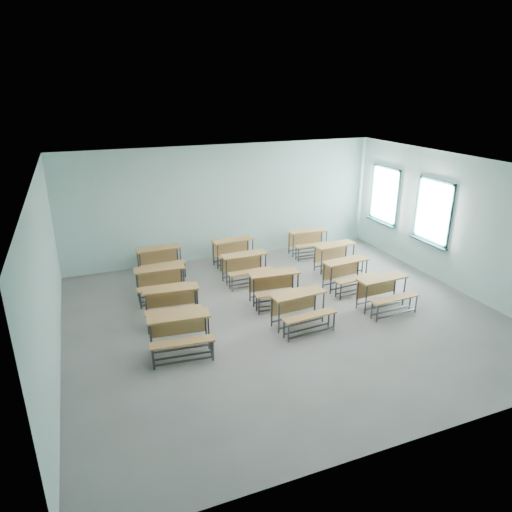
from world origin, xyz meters
The scene contains 13 objects.
room centered at (0.08, 0.03, 1.60)m, with size 9.04×8.04×3.24m.
desk_unit_r0c0 centered at (-2.40, -0.56, 0.48)m, with size 1.22×0.88×0.72m.
desk_unit_r0c1 centered at (0.11, -0.51, 0.48)m, with size 1.20×0.85×0.72m.
desk_unit_r0c2 centered at (2.19, -0.48, 0.48)m, with size 1.19×0.83×0.72m.
desk_unit_r1c0 centered at (-2.28, 0.71, 0.48)m, with size 1.23×0.89×0.72m.
desk_unit_r1c1 centered at (0.07, 0.67, 0.48)m, with size 1.21×0.87×0.72m.
desk_unit_r1c2 centered at (2.02, 0.73, 0.48)m, with size 1.22×0.87×0.72m.
desk_unit_r2c0 centered at (-2.29, 1.91, 0.48)m, with size 1.18×0.82×0.72m.
desk_unit_r2c1 centered at (-0.13, 2.05, 0.48)m, with size 1.16×0.79×0.72m.
desk_unit_r2c2 centered at (2.39, 1.86, 0.48)m, with size 1.23×0.90×0.72m.
desk_unit_r3c0 centered at (-2.05, 3.30, 0.48)m, with size 1.18×0.82×0.72m.
desk_unit_r3c1 centered at (-0.01, 3.23, 0.48)m, with size 1.21×0.86×0.72m.
desk_unit_r3c2 centered at (2.28, 3.22, 0.48)m, with size 1.19×0.83×0.72m.
Camera 1 is at (-3.80, -7.92, 4.70)m, focal length 32.00 mm.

